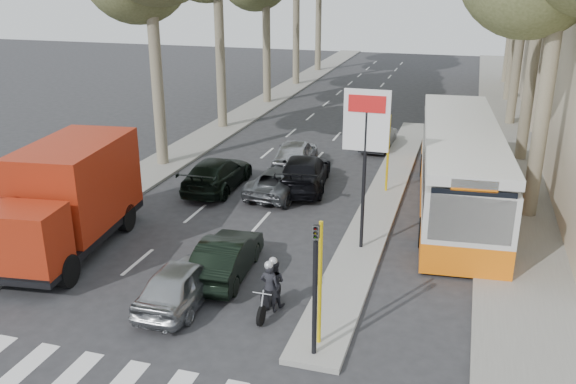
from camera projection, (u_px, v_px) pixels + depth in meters
name	position (u px, v px, depth m)	size (l,w,h in m)	color
ground	(217.00, 309.00, 17.44)	(120.00, 120.00, 0.00)	#28282B
sidewalk_right	(505.00, 127.00, 37.59)	(3.20, 70.00, 0.12)	gray
median_left	(266.00, 102.00, 44.79)	(2.40, 64.00, 0.12)	gray
traffic_island	(386.00, 192.00, 26.43)	(1.50, 26.00, 0.16)	gray
billboard	(365.00, 148.00, 19.79)	(1.50, 12.10, 5.60)	yellow
traffic_light_island	(315.00, 269.00, 14.36)	(0.16, 0.41, 3.60)	black
silver_hatchback	(182.00, 282.00, 17.56)	(1.56, 3.88, 1.32)	#9DA1A5
dark_hatchback	(226.00, 256.00, 19.13)	(1.40, 4.01, 1.32)	black
queue_car_a	(281.00, 181.00, 26.24)	(1.98, 4.29, 1.19)	#515559
queue_car_b	(304.00, 172.00, 26.98)	(2.07, 5.09, 1.48)	black
queue_car_c	(295.00, 154.00, 29.56)	(1.78, 4.43, 1.51)	#A5A7AD
queue_car_d	(378.00, 137.00, 33.04)	(1.35, 3.87, 1.28)	#4B4D52
queue_car_e	(217.00, 174.00, 26.84)	(1.96, 4.83, 1.40)	black
red_truck	(68.00, 197.00, 20.56)	(3.37, 7.09, 3.64)	black
city_bus	(459.00, 165.00, 24.36)	(3.90, 13.17, 3.42)	orange
motorcycle	(271.00, 286.00, 17.17)	(0.68, 1.90, 1.61)	black
pedestrian_near	(483.00, 187.00, 24.59)	(0.90, 0.44, 1.54)	#41314A
pedestrian_far	(483.00, 159.00, 27.53)	(1.28, 0.57, 1.98)	#695B4E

